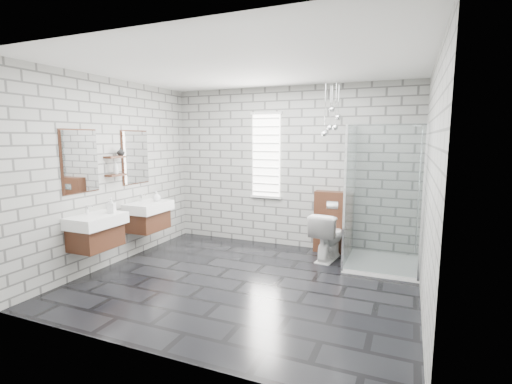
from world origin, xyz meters
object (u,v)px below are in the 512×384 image
Objects in this scene: vanity_left at (94,222)px; vanity_right at (147,208)px; cistern_panel at (333,222)px; shower_enclosure at (375,234)px; toilet at (328,236)px.

vanity_right is (0.00, 1.06, 0.00)m from vanity_left.
vanity_left is 3.57m from cistern_panel.
shower_enclosure is 0.73m from toilet.
shower_enclosure is (3.41, 0.73, -0.25)m from vanity_right.
vanity_left is 1.00× the size of vanity_right.
vanity_right is at bearing 90.00° from vanity_left.
cistern_panel is 0.49× the size of shower_enclosure.
vanity_right is 1.57× the size of cistern_panel.
vanity_left is 3.34m from toilet.
vanity_left is 2.14× the size of toilet.
shower_enclosure reaches higher than vanity_left.
shower_enclosure is 2.77× the size of toilet.
vanity_left is 3.86m from shower_enclosure.
vanity_left is 0.77× the size of shower_enclosure.
vanity_right is 3.50m from shower_enclosure.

